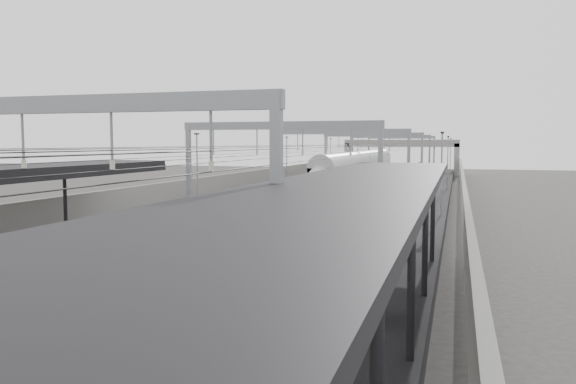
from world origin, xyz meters
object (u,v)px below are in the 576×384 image
Objects in this scene: train at (357,176)px; signal_green at (338,171)px; overbridge at (401,148)px; bench at (375,300)px.

train reaches higher than signal_green.
signal_green is at bearing -98.47° from overbridge.
bench is 61.65m from signal_green.
train is 13.78× the size of signal_green.
train is at bearing -92.10° from overbridge.
signal_green is (-13.62, 60.12, 0.83)m from bench.
overbridge is 0.46× the size of train.
train is 55.11m from bench.
overbridge is 11.62× the size of bench.
overbridge is 41.01m from train.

